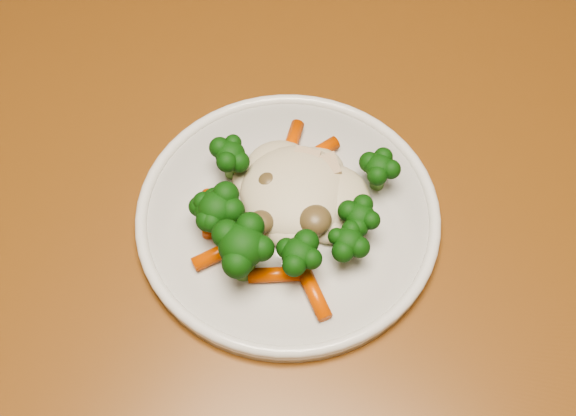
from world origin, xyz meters
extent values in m
plane|color=brown|center=(0.00, 0.00, 0.00)|extent=(3.00, 3.00, 0.00)
cube|color=brown|center=(0.19, -0.19, 0.73)|extent=(1.36, 0.95, 0.04)
cube|color=brown|center=(-0.43, 0.16, 0.35)|extent=(0.06, 0.06, 0.71)
cylinder|color=silver|center=(0.12, -0.24, 0.76)|extent=(0.25, 0.25, 0.01)
ellipsoid|color=beige|center=(0.12, -0.23, 0.78)|extent=(0.11, 0.10, 0.04)
ellipsoid|color=black|center=(0.07, -0.29, 0.78)|extent=(0.04, 0.04, 0.04)
ellipsoid|color=black|center=(0.12, -0.31, 0.79)|extent=(0.06, 0.06, 0.05)
ellipsoid|color=black|center=(0.15, -0.29, 0.78)|extent=(0.04, 0.04, 0.04)
ellipsoid|color=black|center=(0.18, -0.26, 0.78)|extent=(0.04, 0.04, 0.03)
ellipsoid|color=black|center=(0.18, -0.24, 0.78)|extent=(0.04, 0.04, 0.04)
ellipsoid|color=black|center=(0.18, -0.19, 0.78)|extent=(0.04, 0.04, 0.03)
ellipsoid|color=black|center=(0.06, -0.23, 0.78)|extent=(0.04, 0.04, 0.04)
ellipsoid|color=black|center=(0.08, -0.28, 0.78)|extent=(0.05, 0.05, 0.04)
cylinder|color=#DF5005|center=(0.10, -0.19, 0.77)|extent=(0.02, 0.05, 0.01)
cylinder|color=#DF5005|center=(0.12, -0.18, 0.77)|extent=(0.03, 0.04, 0.01)
cylinder|color=#DF5005|center=(0.16, -0.22, 0.77)|extent=(0.04, 0.01, 0.01)
cylinder|color=#DF5005|center=(0.07, -0.28, 0.77)|extent=(0.03, 0.04, 0.01)
cylinder|color=#DF5005|center=(0.09, -0.30, 0.77)|extent=(0.04, 0.05, 0.01)
cylinder|color=#DF5005|center=(0.14, -0.30, 0.77)|extent=(0.04, 0.03, 0.01)
cylinder|color=#DF5005|center=(0.17, -0.30, 0.77)|extent=(0.04, 0.04, 0.01)
ellipsoid|color=brown|center=(0.12, -0.23, 0.78)|extent=(0.02, 0.02, 0.02)
ellipsoid|color=brown|center=(0.15, -0.25, 0.78)|extent=(0.03, 0.03, 0.02)
ellipsoid|color=brown|center=(0.10, -0.24, 0.78)|extent=(0.02, 0.02, 0.02)
ellipsoid|color=brown|center=(0.11, -0.27, 0.78)|extent=(0.02, 0.02, 0.01)
cube|color=tan|center=(0.12, -0.20, 0.78)|extent=(0.02, 0.02, 0.01)
cube|color=tan|center=(0.14, -0.20, 0.78)|extent=(0.03, 0.03, 0.01)
camera|label=1|loc=(0.26, -0.53, 1.28)|focal=45.00mm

